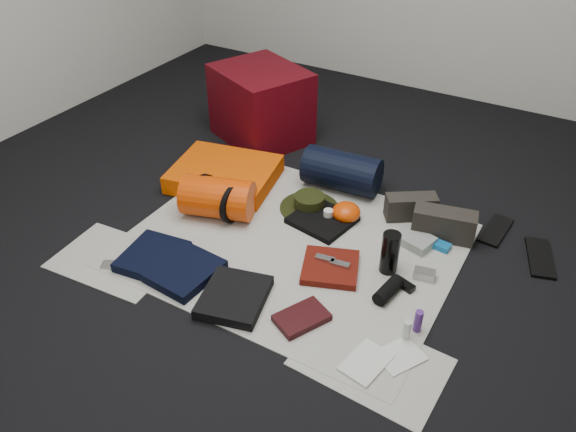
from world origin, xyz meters
The scene contains 37 objects.
floor centered at (0.00, 0.00, -0.01)m, with size 4.50×4.50×0.02m, color black.
newspaper_mat centered at (0.00, 0.00, 0.00)m, with size 1.60×1.30×0.01m, color beige.
newspaper_sheet_front_left centered at (-0.70, -0.55, 0.00)m, with size 0.58×0.40×0.00m, color beige.
newspaper_sheet_front_right centered at (0.65, -0.50, 0.00)m, with size 0.58×0.40×0.00m, color beige.
red_cabinet centered at (-0.76, 0.91, 0.24)m, with size 0.58×0.48×0.48m, color #4D050D.
sleeping_pad centered at (-0.64, 0.31, 0.06)m, with size 0.58×0.48×0.11m, color #E75002.
stuff_sack centered at (-0.48, 0.02, 0.12)m, with size 0.22×0.22×0.38m, color #CD3703.
sack_strap_left centered at (-0.58, 0.02, 0.11)m, with size 0.22×0.22×0.03m, color black.
sack_strap_right centered at (-0.38, 0.02, 0.11)m, with size 0.22×0.22×0.03m, color black.
navy_duffel centered at (-0.02, 0.60, 0.12)m, with size 0.23×0.23×0.44m, color black.
boonie_brim centered at (-0.08, 0.32, 0.01)m, with size 0.33×0.33×0.01m, color black.
boonie_crown centered at (-0.08, 0.32, 0.05)m, with size 0.17×0.17×0.07m, color black.
hiking_boot_left centered at (0.43, 0.52, 0.07)m, with size 0.27×0.10×0.14m, color #2B2721.
hiking_boot_right centered at (0.64, 0.44, 0.08)m, with size 0.31×0.12×0.16m, color #2B2721.
flip_flop_left centered at (0.87, 0.64, 0.01)m, with size 0.10×0.28×0.02m, color black.
flip_flop_right centered at (1.12, 0.52, 0.01)m, with size 0.11×0.31×0.02m, color black.
trousers_navy_a centered at (-0.53, -0.46, 0.03)m, with size 0.27×0.31×0.05m, color black.
trousers_navy_b centered at (-0.32, -0.47, 0.03)m, with size 0.27×0.31×0.05m, color black.
trousers_charcoal centered at (-0.02, -0.49, 0.03)m, with size 0.28×0.32×0.05m, color black.
black_tshirt centered at (0.04, 0.24, 0.02)m, with size 0.30×0.28×0.03m, color black.
red_shirt centered at (0.26, -0.09, 0.02)m, with size 0.26×0.26×0.04m, color #551109.
orange_stuff_sack centered at (0.15, 0.33, 0.06)m, with size 0.15×0.15×0.10m, color #CD3703.
first_aid_pouch centered at (0.54, 0.32, 0.03)m, with size 0.19×0.14×0.05m, color gray.
water_bottle centered at (0.50, 0.05, 0.11)m, with size 0.09×0.09×0.22m, color black.
speaker centered at (0.56, -0.11, 0.04)m, with size 0.07×0.07×0.17m, color black.
compact_camera centered at (0.67, 0.09, 0.03)m, with size 0.10×0.06×0.04m, color #9E9FA3.
cyan_case centered at (0.66, 0.35, 0.02)m, with size 0.09×0.06×0.03m, color #105F9B.
toiletry_purple centered at (0.75, -0.25, 0.06)m, with size 0.04×0.04×0.11m, color #4E267B.
toiletry_clear centered at (0.73, -0.31, 0.05)m, with size 0.03×0.03×0.10m, color #B9BFBA.
paperback_book centered at (0.30, -0.44, 0.02)m, with size 0.15×0.22×0.03m, color black.
map_booklet centered at (0.64, -0.52, 0.01)m, with size 0.14×0.21×0.01m, color silver.
map_printout centered at (0.74, -0.42, 0.01)m, with size 0.14×0.18×0.01m, color silver.
sunglasses centered at (0.61, -0.02, 0.02)m, with size 0.11×0.04×0.03m, color black.
key_cluster centered at (-0.69, -0.60, 0.01)m, with size 0.06×0.06×0.01m, color #9E9FA3.
tape_roll centered at (0.06, 0.27, 0.05)m, with size 0.05×0.05×0.04m, color silver.
energy_bar_a centered at (0.22, -0.07, 0.05)m, with size 0.10×0.04×0.01m, color #9E9FA3.
energy_bar_b centered at (0.30, -0.07, 0.05)m, with size 0.10×0.04×0.01m, color #9E9FA3.
Camera 1 is at (1.11, -1.95, 1.80)m, focal length 35.00 mm.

